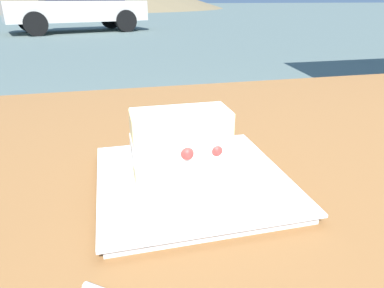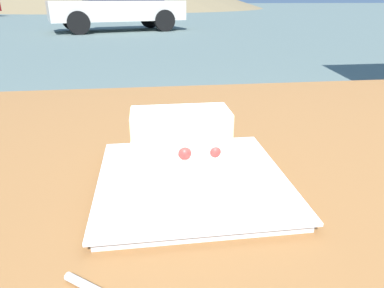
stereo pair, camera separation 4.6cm
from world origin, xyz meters
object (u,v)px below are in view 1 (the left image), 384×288
Objects in this scene: patio_table at (259,201)px; cake_slice at (181,145)px; parked_car_far at (75,1)px; dessert_plate at (192,180)px; parked_car_near at (77,6)px.

patio_table is 0.22m from cake_slice.
parked_car_far is (1.39, -19.21, 0.03)m from cake_slice.
dessert_plate is 11.92m from parked_car_near.
cake_slice reaches higher than dessert_plate.
patio_table is 11.87m from parked_car_near.
parked_car_far is at bearing -85.81° from dessert_plate.
parked_car_near is (0.99, -11.82, 0.09)m from patio_table.
patio_table is at bearing -155.03° from dessert_plate.
parked_car_far reaches higher than cake_slice.
dessert_plate is at bearing 24.97° from patio_table.
cake_slice is at bearing -4.89° from dessert_plate.
cake_slice is 11.92m from parked_car_near.
cake_slice is at bearing 22.47° from patio_table.
patio_table is 0.35× the size of parked_car_far.
dessert_plate is 0.06× the size of parked_car_near.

